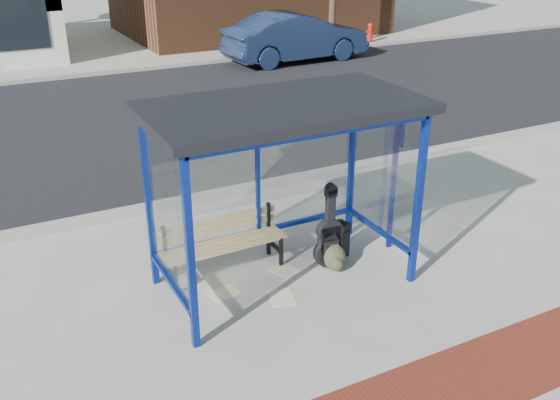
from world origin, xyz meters
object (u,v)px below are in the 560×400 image
bench (222,241)px  fire_hydrant (370,32)px  guitar_bag (329,239)px  backpack (335,259)px  suitcase (337,241)px  parked_car (296,37)px

bench → fire_hydrant: size_ratio=2.33×
guitar_bag → backpack: (0.02, -0.14, -0.25)m
backpack → bench: bearing=168.6°
suitcase → parked_car: parked_car is taller
bench → fire_hydrant: (11.61, 13.23, -0.06)m
guitar_bag → suitcase: 0.30m
guitar_bag → parked_car: size_ratio=0.24×
guitar_bag → backpack: size_ratio=3.14×
fire_hydrant → parked_car: bearing=-157.4°
guitar_bag → backpack: bearing=-78.8°
bench → guitar_bag: size_ratio=1.49×
bench → suitcase: bearing=-15.7°
suitcase → backpack: suitcase is taller
bench → parked_car: size_ratio=0.35×
parked_car → backpack: bearing=150.7°
backpack → fire_hydrant: (10.26, 13.91, 0.22)m
guitar_bag → fire_hydrant: guitar_bag is taller
bench → guitar_bag: bearing=-22.9°
guitar_bag → parked_car: bearing=67.4°
parked_car → bench: bearing=144.3°
suitcase → backpack: 0.35m
backpack → parked_car: (6.05, 12.16, 0.62)m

